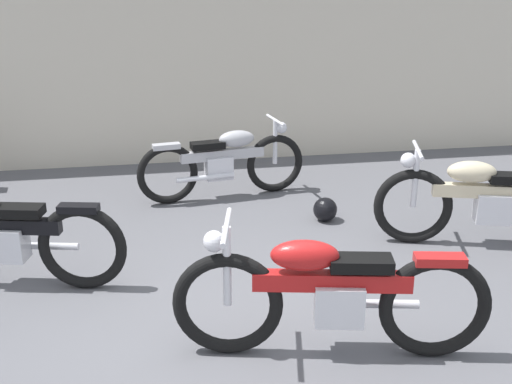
{
  "coord_description": "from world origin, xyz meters",
  "views": [
    {
      "loc": [
        -0.64,
        -3.81,
        2.52
      ],
      "look_at": [
        0.3,
        1.6,
        0.55
      ],
      "focal_mm": 44.21,
      "sensor_mm": 36.0,
      "label": 1
    }
  ],
  "objects_px": {
    "motorcycle_red": "(329,294)",
    "motorcycle_silver": "(224,162)",
    "helmet": "(325,209)",
    "motorcycle_cream": "(486,201)"
  },
  "relations": [
    {
      "from": "helmet",
      "to": "motorcycle_silver",
      "type": "xyz_separation_m",
      "value": [
        -0.95,
        0.9,
        0.3
      ]
    },
    {
      "from": "helmet",
      "to": "motorcycle_red",
      "type": "xyz_separation_m",
      "value": [
        -0.65,
        -2.34,
        0.34
      ]
    },
    {
      "from": "motorcycle_silver",
      "to": "helmet",
      "type": "bearing_deg",
      "value": -52.38
    },
    {
      "from": "motorcycle_red",
      "to": "motorcycle_silver",
      "type": "relative_size",
      "value": 1.08
    },
    {
      "from": "motorcycle_cream",
      "to": "motorcycle_silver",
      "type": "bearing_deg",
      "value": -21.66
    },
    {
      "from": "helmet",
      "to": "motorcycle_silver",
      "type": "relative_size",
      "value": 0.13
    },
    {
      "from": "motorcycle_cream",
      "to": "motorcycle_red",
      "type": "xyz_separation_m",
      "value": [
        -1.95,
        -1.48,
        0.01
      ]
    },
    {
      "from": "motorcycle_red",
      "to": "helmet",
      "type": "bearing_deg",
      "value": -94.05
    },
    {
      "from": "motorcycle_cream",
      "to": "helmet",
      "type": "bearing_deg",
      "value": -17.01
    },
    {
      "from": "helmet",
      "to": "motorcycle_silver",
      "type": "bearing_deg",
      "value": 136.38
    }
  ]
}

